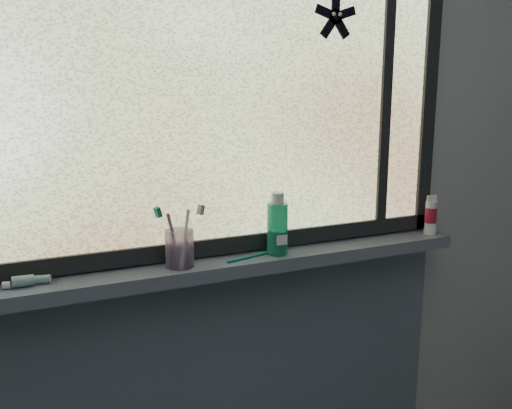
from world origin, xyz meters
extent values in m
cube|color=#9EA3A8|center=(0.00, 1.30, 1.25)|extent=(3.00, 0.01, 2.50)
cube|color=#4F596A|center=(0.00, 1.23, 1.00)|extent=(1.62, 0.14, 0.04)
cube|color=silver|center=(0.00, 1.28, 1.53)|extent=(1.50, 0.01, 1.00)
cube|color=black|center=(0.00, 1.28, 1.05)|extent=(1.60, 0.03, 0.05)
cube|color=black|center=(0.78, 1.28, 1.53)|extent=(0.05, 0.03, 1.10)
cube|color=black|center=(0.60, 1.28, 1.53)|extent=(0.03, 0.03, 1.00)
cylinder|color=#AC8FBE|center=(-0.12, 1.22, 1.07)|extent=(0.10, 0.10, 0.11)
cylinder|color=#1E9B72|center=(0.19, 1.22, 1.11)|extent=(0.07, 0.07, 0.16)
cylinder|color=silver|center=(0.77, 1.21, 1.09)|extent=(0.04, 0.04, 0.10)
camera|label=1|loc=(-0.54, -0.27, 1.54)|focal=40.00mm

